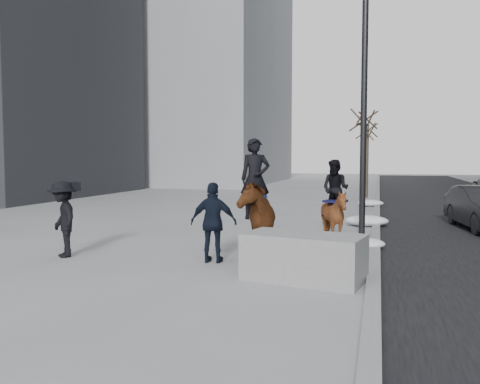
# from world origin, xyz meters

# --- Properties ---
(ground) EXTENTS (120.00, 120.00, 0.00)m
(ground) POSITION_xyz_m (0.00, 0.00, 0.00)
(ground) COLOR gray
(ground) RESTS_ON ground
(curb) EXTENTS (0.25, 90.00, 0.12)m
(curb) POSITION_xyz_m (3.00, 10.00, 0.06)
(curb) COLOR gray
(curb) RESTS_ON ground
(planter) EXTENTS (2.35, 1.50, 0.87)m
(planter) POSITION_xyz_m (1.74, -0.64, 0.44)
(planter) COLOR gray
(planter) RESTS_ON ground
(tree_near) EXTENTS (1.20, 1.20, 4.73)m
(tree_near) POSITION_xyz_m (2.40, 13.06, 2.36)
(tree_near) COLOR #332A1E
(tree_near) RESTS_ON ground
(tree_far) EXTENTS (1.20, 1.20, 4.57)m
(tree_far) POSITION_xyz_m (2.40, 19.40, 2.28)
(tree_far) COLOR #34251F
(tree_far) RESTS_ON ground
(mounted_left) EXTENTS (1.65, 2.32, 2.73)m
(mounted_left) POSITION_xyz_m (0.31, 1.29, 1.02)
(mounted_left) COLOR #47190E
(mounted_left) RESTS_ON ground
(mounted_right) EXTENTS (1.56, 1.65, 2.23)m
(mounted_right) POSITION_xyz_m (1.97, 3.29, 0.90)
(mounted_right) COLOR #4A2B0E
(mounted_right) RESTS_ON ground
(feeder) EXTENTS (1.06, 0.89, 1.75)m
(feeder) POSITION_xyz_m (-0.39, 0.45, 0.88)
(feeder) COLOR black
(feeder) RESTS_ON ground
(camera_crew) EXTENTS (1.27, 1.25, 1.75)m
(camera_crew) POSITION_xyz_m (-3.92, 0.12, 0.89)
(camera_crew) COLOR black
(camera_crew) RESTS_ON ground
(lamppost) EXTENTS (0.25, 0.80, 9.09)m
(lamppost) POSITION_xyz_m (2.60, 5.36, 4.99)
(lamppost) COLOR black
(lamppost) RESTS_ON ground
(snow_piles) EXTENTS (1.41, 11.99, 0.36)m
(snow_piles) POSITION_xyz_m (2.70, 8.39, 0.16)
(snow_piles) COLOR white
(snow_piles) RESTS_ON ground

